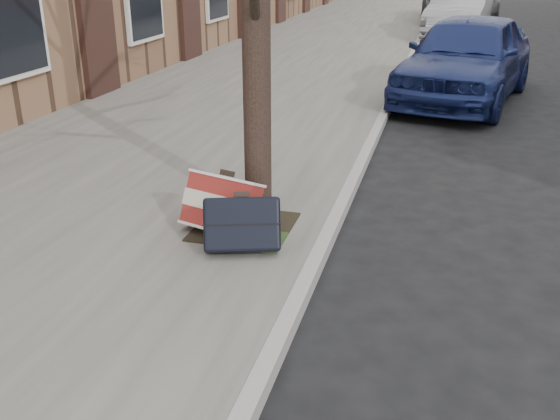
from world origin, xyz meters
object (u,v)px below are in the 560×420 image
(suitcase_red, at_px, (221,205))
(car_near_mid, at_px, (459,13))
(suitcase_navy, at_px, (242,224))
(car_near_front, at_px, (467,57))

(suitcase_red, bearing_deg, car_near_mid, 99.76)
(suitcase_red, bearing_deg, suitcase_navy, -29.17)
(suitcase_red, relative_size, car_near_mid, 0.16)
(suitcase_navy, relative_size, car_near_mid, 0.14)
(suitcase_red, distance_m, suitcase_navy, 0.42)
(car_near_front, relative_size, car_near_mid, 1.00)
(suitcase_red, distance_m, car_near_front, 6.88)
(suitcase_navy, height_order, car_near_mid, car_near_mid)
(car_near_front, height_order, car_near_mid, car_near_front)
(suitcase_navy, distance_m, car_near_front, 7.10)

